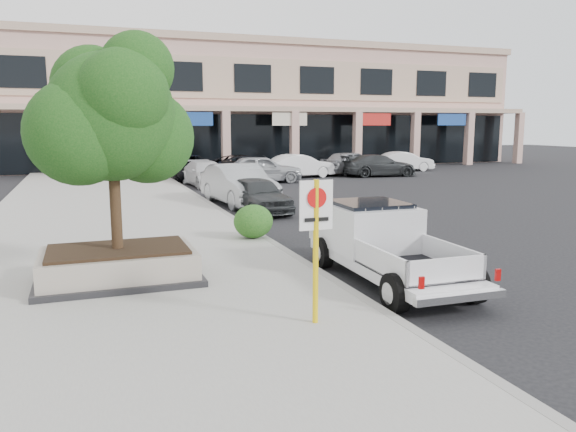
% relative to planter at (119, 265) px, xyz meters
% --- Properties ---
extents(ground, '(120.00, 120.00, 0.00)m').
position_rel_planter_xyz_m(ground, '(5.67, -0.86, -0.48)').
color(ground, black).
rests_on(ground, ground).
extents(sidewalk, '(8.00, 52.00, 0.15)m').
position_rel_planter_xyz_m(sidewalk, '(0.17, 5.14, -0.40)').
color(sidewalk, gray).
rests_on(sidewalk, ground).
extents(curb, '(0.20, 52.00, 0.15)m').
position_rel_planter_xyz_m(curb, '(4.12, 5.14, -0.40)').
color(curb, gray).
rests_on(curb, ground).
extents(strip_mall, '(40.55, 12.43, 9.50)m').
position_rel_planter_xyz_m(strip_mall, '(13.67, 33.07, 4.27)').
color(strip_mall, tan).
rests_on(strip_mall, ground).
extents(planter, '(3.20, 2.20, 0.68)m').
position_rel_planter_xyz_m(planter, '(0.00, 0.00, 0.00)').
color(planter, black).
rests_on(planter, sidewalk).
extents(planter_tree, '(2.90, 2.55, 4.00)m').
position_rel_planter_xyz_m(planter_tree, '(0.13, 0.15, 2.94)').
color(planter_tree, black).
rests_on(planter_tree, planter).
extents(no_parking_sign, '(0.55, 0.09, 2.30)m').
position_rel_planter_xyz_m(no_parking_sign, '(2.80, -3.61, 1.16)').
color(no_parking_sign, yellow).
rests_on(no_parking_sign, sidewalk).
extents(hedge, '(1.10, 0.99, 0.93)m').
position_rel_planter_xyz_m(hedge, '(3.78, 3.17, 0.14)').
color(hedge, '#144814').
rests_on(hedge, sidewalk).
extents(pickup_truck, '(1.99, 5.13, 1.60)m').
position_rel_planter_xyz_m(pickup_truck, '(5.32, -1.58, 0.33)').
color(pickup_truck, silver).
rests_on(pickup_truck, ground).
extents(curb_car_a, '(1.91, 4.05, 1.34)m').
position_rel_planter_xyz_m(curb_car_a, '(5.52, 8.38, 0.19)').
color(curb_car_a, '#2B2E30').
rests_on(curb_car_a, ground).
extents(curb_car_b, '(2.26, 5.19, 1.66)m').
position_rel_planter_xyz_m(curb_car_b, '(5.36, 10.58, 0.35)').
color(curb_car_b, '#9CA0A4').
rests_on(curb_car_b, ground).
extents(curb_car_c, '(2.25, 4.71, 1.33)m').
position_rel_planter_xyz_m(curb_car_c, '(5.53, 17.89, 0.19)').
color(curb_car_c, silver).
rests_on(curb_car_c, ground).
extents(curb_car_d, '(2.99, 5.54, 1.48)m').
position_rel_planter_xyz_m(curb_car_d, '(5.30, 21.45, 0.26)').
color(curb_car_d, black).
rests_on(curb_car_d, ground).
extents(lot_car_a, '(4.71, 2.29, 1.55)m').
position_rel_planter_xyz_m(lot_car_a, '(8.87, 18.62, 0.30)').
color(lot_car_a, '#AEB1B6').
rests_on(lot_car_a, ground).
extents(lot_car_b, '(4.49, 2.02, 1.43)m').
position_rel_planter_xyz_m(lot_car_b, '(11.94, 20.67, 0.24)').
color(lot_car_b, white).
rests_on(lot_car_b, ground).
extents(lot_car_c, '(4.86, 2.30, 1.37)m').
position_rel_planter_xyz_m(lot_car_c, '(16.97, 19.72, 0.21)').
color(lot_car_c, '#292B2D').
rests_on(lot_car_c, ground).
extents(lot_car_d, '(5.43, 3.60, 1.39)m').
position_rel_planter_xyz_m(lot_car_d, '(8.87, 22.29, 0.22)').
color(lot_car_d, black).
rests_on(lot_car_d, ground).
extents(lot_car_e, '(4.89, 3.41, 1.55)m').
position_rel_planter_xyz_m(lot_car_e, '(15.87, 21.58, 0.30)').
color(lot_car_e, gray).
rests_on(lot_car_e, ground).
extents(lot_car_f, '(4.22, 1.91, 1.34)m').
position_rel_planter_xyz_m(lot_car_f, '(20.60, 22.73, 0.20)').
color(lot_car_f, white).
rests_on(lot_car_f, ground).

